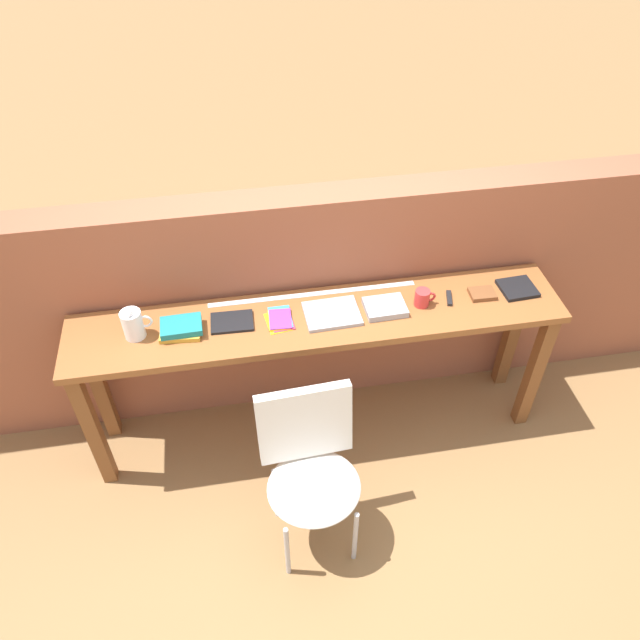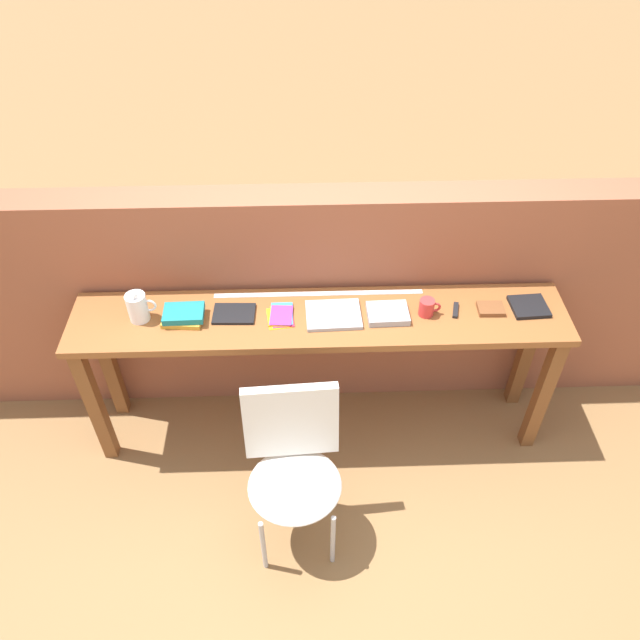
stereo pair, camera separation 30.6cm
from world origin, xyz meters
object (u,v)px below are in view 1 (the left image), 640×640
object	(u,v)px
multitool_folded	(449,298)
book_open_centre	(332,314)
magazine_cycling	(232,322)
pamphlet_pile_colourful	(280,320)
chair_white_moulded	(311,466)
leather_journal_brown	(482,294)
book_stack_leftmost	(181,328)
pitcher_white	(133,324)
mug	(423,298)
book_repair_rightmost	(518,288)

from	to	relation	value
multitool_folded	book_open_centre	bearing A→B (deg)	-178.44
magazine_cycling	pamphlet_pile_colourful	size ratio (longest dim) A/B	1.09
magazine_cycling	chair_white_moulded	bearing A→B (deg)	-64.21
book_open_centre	leather_journal_brown	distance (m)	0.79
book_stack_leftmost	book_open_centre	world-z (taller)	book_stack_leftmost
pamphlet_pile_colourful	leather_journal_brown	bearing A→B (deg)	0.76
book_stack_leftmost	pitcher_white	bearing A→B (deg)	175.79
leather_journal_brown	mug	bearing A→B (deg)	-175.85
multitool_folded	leather_journal_brown	xyz separation A→B (m)	(0.18, -0.00, 0.00)
mug	book_repair_rightmost	bearing A→B (deg)	2.93
book_stack_leftmost	pamphlet_pile_colourful	distance (m)	0.48
pamphlet_pile_colourful	book_repair_rightmost	size ratio (longest dim) A/B	1.06
mug	leather_journal_brown	xyz separation A→B (m)	(0.33, 0.01, -0.03)
magazine_cycling	multitool_folded	distance (m)	1.11
chair_white_moulded	pitcher_white	bearing A→B (deg)	139.67
pamphlet_pile_colourful	book_open_centre	distance (m)	0.26
chair_white_moulded	book_stack_leftmost	distance (m)	0.90
book_stack_leftmost	multitool_folded	bearing A→B (deg)	0.75
magazine_cycling	leather_journal_brown	bearing A→B (deg)	1.49
book_open_centre	mug	world-z (taller)	mug
book_repair_rightmost	chair_white_moulded	bearing A→B (deg)	-154.95
chair_white_moulded	magazine_cycling	distance (m)	0.79
multitool_folded	book_repair_rightmost	xyz separation A→B (m)	(0.38, 0.01, 0.00)
book_stack_leftmost	magazine_cycling	xyz separation A→B (m)	(0.25, 0.03, -0.02)
pitcher_white	book_repair_rightmost	distance (m)	1.95
magazine_cycling	pamphlet_pile_colourful	xyz separation A→B (m)	(0.23, -0.02, 0.00)
chair_white_moulded	book_stack_leftmost	size ratio (longest dim) A/B	4.24
pamphlet_pile_colourful	book_open_centre	bearing A→B (deg)	-0.52
pitcher_white	mug	world-z (taller)	pitcher_white
book_stack_leftmost	multitool_folded	size ratio (longest dim) A/B	1.91
book_open_centre	pitcher_white	bearing A→B (deg)	177.22
book_stack_leftmost	leather_journal_brown	xyz separation A→B (m)	(1.54, 0.02, -0.02)
chair_white_moulded	leather_journal_brown	world-z (taller)	leather_journal_brown
magazine_cycling	book_repair_rightmost	bearing A→B (deg)	2.04
magazine_cycling	mug	bearing A→B (deg)	0.48
book_stack_leftmost	book_repair_rightmost	world-z (taller)	book_stack_leftmost
chair_white_moulded	magazine_cycling	xyz separation A→B (m)	(-0.29, 0.65, 0.36)
magazine_cycling	book_open_centre	distance (m)	0.50
book_open_centre	magazine_cycling	bearing A→B (deg)	175.02
pitcher_white	leather_journal_brown	world-z (taller)	pitcher_white
pitcher_white	leather_journal_brown	xyz separation A→B (m)	(1.75, 0.00, -0.07)
pamphlet_pile_colourful	chair_white_moulded	bearing A→B (deg)	-85.27
magazine_cycling	book_repair_rightmost	xyz separation A→B (m)	(1.49, 0.00, 0.00)
chair_white_moulded	book_open_centre	world-z (taller)	book_open_centre
book_open_centre	book_stack_leftmost	bearing A→B (deg)	178.19
pitcher_white	book_stack_leftmost	size ratio (longest dim) A/B	0.87
pamphlet_pile_colourful	mug	bearing A→B (deg)	-0.02
mug	magazine_cycling	bearing A→B (deg)	178.53
book_stack_leftmost	book_open_centre	bearing A→B (deg)	0.08
book_stack_leftmost	multitool_folded	world-z (taller)	book_stack_leftmost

